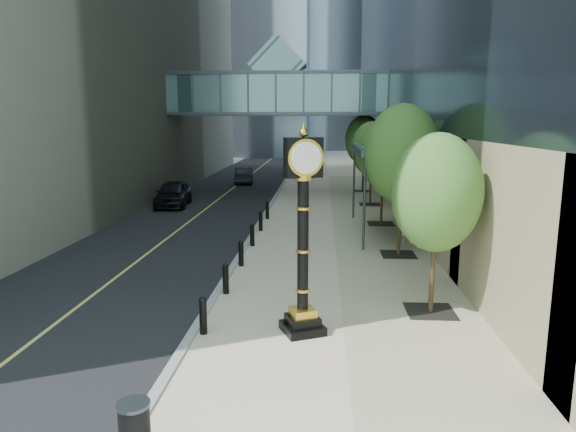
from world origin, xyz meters
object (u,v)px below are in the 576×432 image
object	(u,v)px
car_near	(173,193)
car_far	(244,175)
pedestrian	(408,223)
street_clock	(303,247)
trash_bin	(135,431)

from	to	relation	value
car_near	car_far	xyz separation A→B (m)	(2.80, 12.62, -0.13)
car_far	car_near	bearing A→B (deg)	71.21
pedestrian	car_far	bearing A→B (deg)	-64.62
street_clock	car_near	distance (m)	22.10
street_clock	car_far	distance (m)	33.30
street_clock	trash_bin	world-z (taller)	street_clock
trash_bin	car_near	bearing A→B (deg)	104.80
pedestrian	car_near	world-z (taller)	pedestrian
pedestrian	car_far	size ratio (longest dim) A/B	0.45
car_far	pedestrian	bearing A→B (deg)	109.60
trash_bin	car_far	world-z (taller)	car_far
street_clock	trash_bin	bearing A→B (deg)	-139.55
street_clock	car_far	xyz separation A→B (m)	(-6.48, 32.62, -1.66)
street_clock	car_near	size ratio (longest dim) A/B	1.09
street_clock	trash_bin	xyz separation A→B (m)	(-2.60, -5.28, -1.87)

